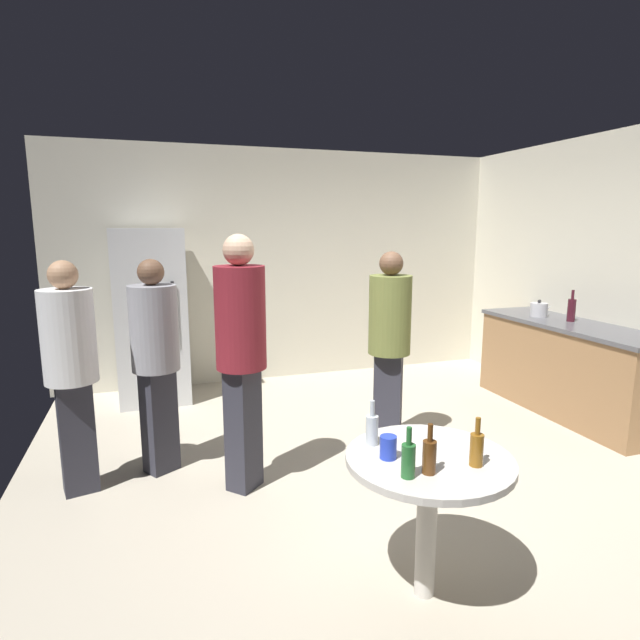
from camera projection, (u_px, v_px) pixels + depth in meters
ground_plane at (376, 474)px, 3.91m from camera, size 5.20×5.20×0.10m
wall_back at (287, 266)px, 6.12m from camera, size 5.32×0.06×2.70m
refrigerator at (152, 316)px, 5.31m from camera, size 0.70×0.68×1.80m
kitchen_counter at (568, 368)px, 5.01m from camera, size 0.64×1.97×0.90m
kettle at (539, 310)px, 5.27m from camera, size 0.24×0.17×0.18m
wine_bottle_on_counter at (571, 309)px, 4.99m from camera, size 0.08×0.08×0.31m
foreground_table at (428, 477)px, 2.46m from camera, size 0.80×0.80×0.73m
beer_bottle_amber at (477, 448)px, 2.33m from camera, size 0.06×0.06×0.23m
beer_bottle_brown at (429, 455)px, 2.26m from camera, size 0.06×0.06×0.23m
beer_bottle_green at (408, 459)px, 2.22m from camera, size 0.06×0.06×0.23m
beer_bottle_clear at (372, 429)px, 2.56m from camera, size 0.06×0.06×0.23m
plastic_cup_blue at (388, 447)px, 2.41m from camera, size 0.08×0.08×0.11m
person_in_gray_shirt at (155, 351)px, 3.71m from camera, size 0.47×0.47×1.59m
person_in_white_shirt at (71, 361)px, 3.40m from camera, size 0.41×0.41×1.60m
person_in_maroon_shirt at (241, 344)px, 3.44m from camera, size 0.48×0.48×1.77m
person_in_olive_shirt at (389, 336)px, 4.13m from camera, size 0.47×0.47×1.62m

